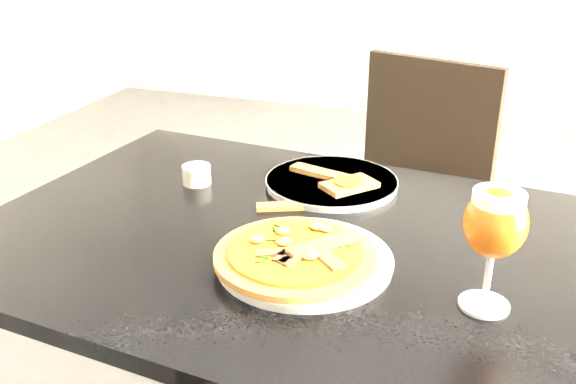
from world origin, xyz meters
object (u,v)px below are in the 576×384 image
at_px(pizza, 296,254).
at_px(dining_table, 305,280).
at_px(chair_far, 404,209).
at_px(beer_glass, 495,224).

bearing_deg(pizza, dining_table, 99.75).
relative_size(dining_table, chair_far, 1.39).
distance_m(dining_table, beer_glass, 0.41).
xyz_separation_m(chair_far, pizza, (-0.05, -0.81, 0.27)).
distance_m(dining_table, pizza, 0.16).
bearing_deg(chair_far, dining_table, -77.85).
bearing_deg(pizza, chair_far, 86.63).
distance_m(chair_far, beer_glass, 0.94).
xyz_separation_m(chair_far, beer_glass, (0.25, -0.83, 0.38)).
relative_size(dining_table, beer_glass, 6.72).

